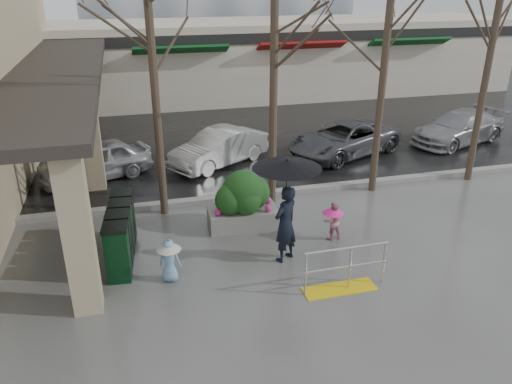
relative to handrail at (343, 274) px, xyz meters
name	(u,v)px	position (x,y,z in m)	size (l,w,h in m)	color
ground	(266,269)	(-1.36, 1.20, -0.38)	(120.00, 120.00, 0.00)	#51514F
street_asphalt	(169,84)	(-1.36, 23.20, -0.37)	(120.00, 36.00, 0.01)	black
curb	(230,197)	(-1.36, 5.20, -0.30)	(120.00, 0.30, 0.15)	gray
canopy_slab	(56,64)	(-6.16, 9.20, 3.25)	(2.80, 18.00, 0.25)	#2D2823
pillar_front	(78,232)	(-5.26, 0.70, 1.37)	(0.55, 0.55, 3.50)	tan
pillar_back	(91,135)	(-5.26, 7.20, 1.37)	(0.55, 0.55, 3.50)	tan
storefront_row	(212,60)	(0.64, 19.17, 1.64)	(34.00, 6.74, 4.00)	beige
handrail	(343,274)	(0.00, 0.00, 0.00)	(1.90, 0.50, 1.03)	yellow
tree_west	(150,26)	(-3.36, 4.80, 4.71)	(3.20, 3.20, 6.80)	#382B21
tree_midwest	(274,17)	(-0.16, 4.80, 4.86)	(3.20, 3.20, 7.00)	#382B21
tree_mideast	(388,29)	(3.14, 4.80, 4.48)	(3.20, 3.20, 6.50)	#382B21
tree_east	(499,7)	(6.64, 4.80, 5.01)	(3.20, 3.20, 7.20)	#382B21
woman	(286,199)	(-0.83, 1.50, 1.20)	(1.57, 1.57, 2.55)	black
child_pink	(333,219)	(0.66, 2.16, 0.20)	(0.55, 0.55, 1.00)	#CC7D95
child_blue	(169,257)	(-3.55, 1.29, 0.22)	(0.57, 0.55, 1.01)	#75A1D1
planter	(243,200)	(-1.38, 3.41, 0.39)	(1.88, 1.09, 1.60)	slate
news_boxes	(121,233)	(-4.54, 2.56, 0.29)	(0.76, 2.41, 1.33)	black
car_a	(95,161)	(-5.31, 8.01, 0.25)	(1.49, 3.70, 1.26)	silver
car_b	(219,148)	(-1.09, 8.30, 0.25)	(1.33, 3.82, 1.26)	silver
car_c	(344,139)	(3.63, 8.14, 0.25)	(2.09, 4.53, 1.26)	#53545A
car_d	(459,128)	(8.71, 8.35, 0.25)	(1.77, 4.34, 1.26)	#9E9DA2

